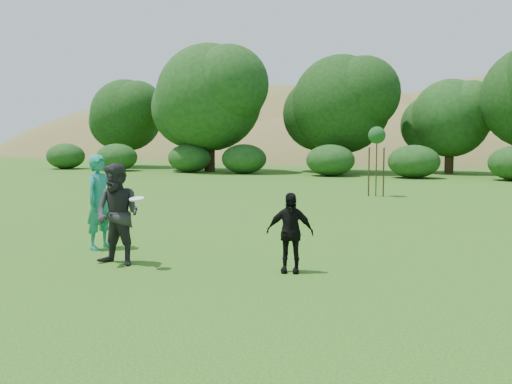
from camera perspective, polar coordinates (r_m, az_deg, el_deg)
ground at (r=11.07m, az=-5.75°, el=-7.05°), size 120.00×120.00×0.00m
player_teal at (r=12.68m, az=-15.34°, el=-0.96°), size 0.55×0.78×2.04m
player_grey at (r=10.99m, az=-13.68°, el=-2.19°), size 0.97×0.77×1.92m
player_black at (r=10.14m, az=3.40°, el=-4.06°), size 0.89×0.51×1.43m
frisbee at (r=10.52m, az=-11.84°, el=-0.67°), size 0.27×0.27×0.07m
sapling at (r=23.76m, az=11.99°, el=5.39°), size 0.70×0.70×2.85m
hillside at (r=79.55m, az=17.24°, el=-5.22°), size 150.00×72.00×52.00m
tree_row at (r=38.40m, az=19.10°, el=8.84°), size 53.92×10.38×9.62m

